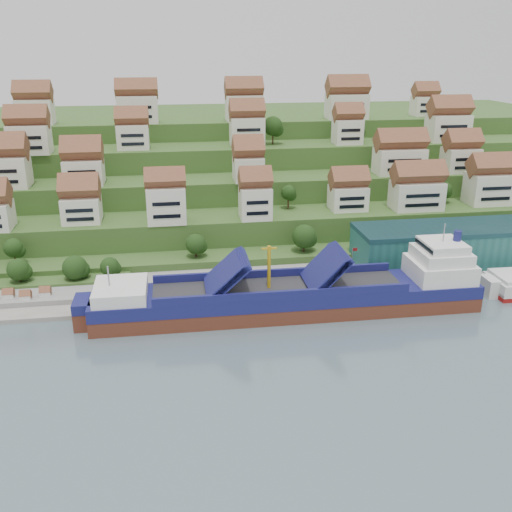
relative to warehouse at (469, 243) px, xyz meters
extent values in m
plane|color=slate|center=(-52.00, -17.00, -7.20)|extent=(300.00, 300.00, 0.00)
cube|color=gray|center=(-32.00, -2.00, -6.10)|extent=(180.00, 14.00, 2.20)
cube|color=gray|center=(-110.00, -5.00, -6.70)|extent=(45.00, 20.00, 1.00)
cube|color=#2D4C1E|center=(-52.00, 69.00, -5.20)|extent=(260.00, 128.00, 4.00)
cube|color=#2D4C1E|center=(-52.00, 74.00, -1.70)|extent=(260.00, 118.00, 11.00)
cube|color=#2D4C1E|center=(-52.00, 82.00, 1.80)|extent=(260.00, 102.00, 18.00)
cube|color=#2D4C1E|center=(-52.00, 90.00, 5.30)|extent=(260.00, 86.00, 25.00)
cube|color=#2D4C1E|center=(-52.00, 99.00, 8.30)|extent=(260.00, 68.00, 31.00)
cube|color=silver|center=(-100.31, 22.68, 7.25)|extent=(9.95, 8.57, 6.90)
cube|color=silver|center=(-77.74, 18.30, 8.72)|extent=(10.22, 7.03, 9.85)
cube|color=silver|center=(-53.68, 18.84, 8.18)|extent=(8.42, 7.62, 8.75)
cube|color=silver|center=(-25.88, 23.44, 7.23)|extent=(10.29, 7.73, 6.86)
cube|color=silver|center=(-6.08, 21.02, 7.81)|extent=(14.28, 8.26, 8.02)
cube|color=silver|center=(17.69, 23.29, 8.38)|extent=(12.93, 8.31, 9.16)
cube|color=silver|center=(-123.03, 36.85, 15.17)|extent=(14.67, 8.90, 8.73)
cube|color=silver|center=(-100.78, 37.45, 14.40)|extent=(10.93, 8.98, 7.19)
cube|color=silver|center=(-53.35, 34.52, 14.34)|extent=(8.57, 8.56, 7.07)
cube|color=silver|center=(-5.49, 36.89, 14.77)|extent=(15.11, 8.18, 7.93)
cube|color=silver|center=(14.77, 36.84, 14.55)|extent=(10.51, 8.04, 7.49)
cube|color=silver|center=(-117.39, 50.19, 22.09)|extent=(11.86, 7.86, 8.58)
cube|color=silver|center=(-87.15, 53.87, 21.63)|extent=(9.83, 7.30, 7.67)
cube|color=silver|center=(-50.93, 54.14, 22.37)|extent=(10.71, 7.79, 9.15)
cube|color=silver|center=(-17.60, 53.03, 21.80)|extent=(9.01, 7.14, 8.01)
cube|color=silver|center=(17.72, 53.22, 22.24)|extent=(13.39, 8.47, 8.89)
cube|color=silver|center=(-119.35, 71.91, 27.85)|extent=(11.52, 8.03, 8.10)
cube|color=silver|center=(-85.83, 69.98, 28.30)|extent=(13.37, 7.51, 9.00)
cube|color=silver|center=(-49.62, 70.92, 28.13)|extent=(12.47, 8.15, 8.67)
cube|color=silver|center=(-12.70, 70.80, 28.09)|extent=(14.09, 8.73, 8.58)
cube|color=silver|center=(19.03, 75.91, 27.29)|extent=(8.86, 7.05, 6.99)
ellipsoid|color=#214216|center=(-115.94, 10.93, 1.19)|extent=(4.80, 4.80, 4.80)
ellipsoid|color=#214216|center=(-42.08, 9.11, 1.06)|extent=(6.37, 6.37, 6.37)
ellipsoid|color=#214216|center=(-70.74, 9.29, 0.38)|extent=(5.28, 5.28, 5.28)
ellipsoid|color=#214216|center=(4.76, 26.11, 7.71)|extent=(4.99, 4.99, 4.99)
ellipsoid|color=#214216|center=(14.11, 26.11, 9.76)|extent=(4.64, 4.64, 4.64)
ellipsoid|color=#214216|center=(-42.77, 26.66, 8.70)|extent=(4.33, 4.33, 4.33)
ellipsoid|color=#214216|center=(-6.55, 42.83, 17.09)|extent=(5.43, 5.43, 5.43)
ellipsoid|color=#214216|center=(-42.05, 56.21, 23.72)|extent=(6.34, 6.34, 6.34)
ellipsoid|color=#214216|center=(-18.04, 58.94, 22.57)|extent=(5.51, 5.51, 5.51)
ellipsoid|color=#214216|center=(-12.17, 56.97, 21.45)|extent=(4.10, 4.10, 4.10)
ellipsoid|color=#214216|center=(-113.13, 2.00, -1.27)|extent=(5.32, 5.32, 5.32)
ellipsoid|color=#214216|center=(-100.20, 2.00, -1.59)|extent=(6.04, 6.04, 6.04)
ellipsoid|color=#214216|center=(-92.01, 2.00, -1.80)|extent=(4.69, 4.69, 4.69)
cube|color=#24625D|center=(0.00, 0.00, 0.00)|extent=(60.00, 15.00, 10.00)
cylinder|color=gray|center=(-34.00, -7.00, -1.00)|extent=(0.16, 0.16, 8.00)
cube|color=maroon|center=(-33.40, -7.00, 2.60)|extent=(1.20, 0.05, 0.80)
cube|color=white|center=(-114.00, -5.50, -5.10)|extent=(2.40, 2.20, 2.20)
cube|color=white|center=(-110.00, -7.00, -5.10)|extent=(2.40, 2.20, 2.20)
cube|color=white|center=(-106.00, -5.50, -5.10)|extent=(2.40, 2.20, 2.20)
cube|color=#5A2A1B|center=(-52.03, -18.22, -6.20)|extent=(85.13, 13.77, 5.45)
cube|color=navy|center=(-52.03, -18.22, -2.51)|extent=(85.13, 13.90, 2.83)
cube|color=white|center=(-88.00, -17.92, 0.21)|extent=(11.00, 12.51, 2.83)
cube|color=#262628|center=(-54.21, -18.20, -1.10)|extent=(54.59, 11.56, 0.33)
cube|color=navy|center=(-66.20, -18.10, 2.61)|extent=(8.26, 12.10, 7.54)
cube|color=navy|center=(-44.40, -18.28, 2.61)|extent=(7.85, 12.10, 7.97)
cylinder|color=gold|center=(-56.39, -18.18, 3.70)|extent=(0.77, 0.77, 9.81)
cube|color=white|center=(-17.14, -18.50, 0.98)|extent=(13.18, 12.53, 4.36)
cube|color=white|center=(-17.14, -18.50, 4.46)|extent=(10.99, 11.21, 2.73)
cube|color=white|center=(-17.14, -18.50, 6.75)|extent=(8.80, 9.88, 1.96)
cylinder|color=navy|center=(-13.87, -18.53, 8.82)|extent=(1.76, 1.76, 2.40)
camera|label=1|loc=(-76.67, -130.56, 48.75)|focal=40.00mm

